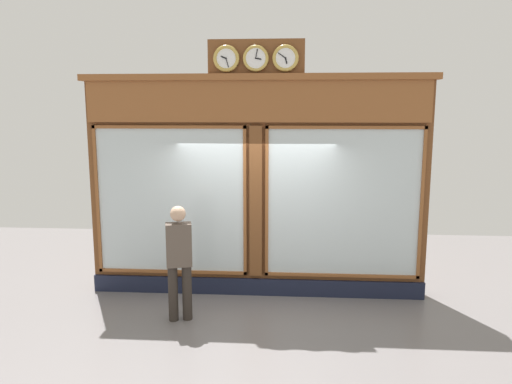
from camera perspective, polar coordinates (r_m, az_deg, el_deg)
shop_facade at (r=7.87m, az=0.06°, el=0.78°), size 5.56×0.42×4.09m
pedestrian at (r=7.08m, az=-9.02°, el=-7.69°), size 0.40×0.30×1.69m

